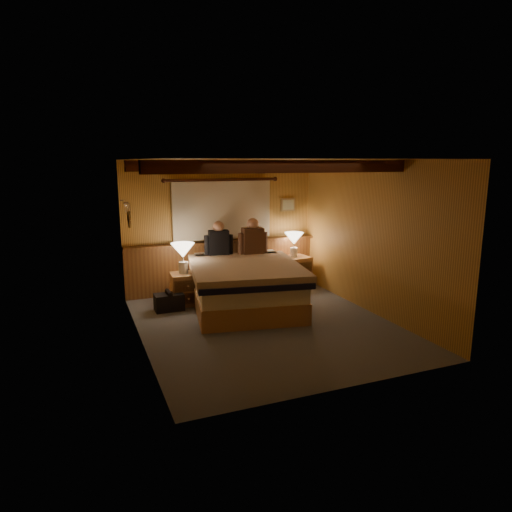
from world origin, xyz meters
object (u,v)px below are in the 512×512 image
person_left (219,241)px  duffel_bag (169,302)px  nightstand_left (186,289)px  lamp_right (294,240)px  lamp_left (183,252)px  nightstand_right (294,272)px  person_right (253,239)px  bed (244,284)px

person_left → duffel_bag: (-1.02, -0.52, -0.85)m
nightstand_left → lamp_right: size_ratio=1.14×
lamp_left → person_left: (0.71, 0.27, 0.10)m
nightstand_left → nightstand_right: 2.22m
lamp_left → person_left: person_left is taller
lamp_left → nightstand_right: bearing=7.6°
person_left → person_right: size_ratio=0.94×
bed → person_right: (0.42, 0.70, 0.62)m
nightstand_left → person_right: (1.28, 0.16, 0.75)m
lamp_left → nightstand_left: bearing=-47.3°
lamp_right → duffel_bag: bearing=-167.9°
bed → person_right: 1.02m
lamp_left → duffel_bag: size_ratio=1.10×
nightstand_right → person_left: size_ratio=0.96×
nightstand_right → person_right: person_right is taller
nightstand_right → lamp_left: bearing=179.3°
nightstand_left → duffel_bag: bearing=-143.1°
bed → lamp_left: size_ratio=4.81×
person_left → bed: bearing=-69.7°
lamp_right → duffel_bag: 2.68m
lamp_left → person_left: size_ratio=0.82×
bed → nightstand_right: (1.34, 0.86, -0.10)m
lamp_left → lamp_right: (2.20, 0.29, 0.02)m
bed → person_right: person_right is taller
lamp_right → person_left: bearing=-179.2°
nightstand_right → duffel_bag: 2.60m
lamp_left → person_right: bearing=5.9°
nightstand_right → person_left: person_left is taller
person_right → duffel_bag: 1.87m
person_left → duffel_bag: person_left is taller
person_right → nightstand_right: bearing=13.8°
bed → duffel_bag: bed is taller
bed → nightstand_right: bearing=42.5°
lamp_right → person_right: bearing=-170.1°
nightstand_right → lamp_right: lamp_right is taller
nightstand_right → duffel_bag: (-2.53, -0.54, -0.15)m
nightstand_right → duffel_bag: nightstand_right is taller
nightstand_right → bed: bearing=-155.7°
duffel_bag → nightstand_right: bearing=11.3°
person_right → nightstand_left: bearing=-168.8°
nightstand_left → lamp_left: bearing=136.2°
nightstand_left → person_left: size_ratio=0.86×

